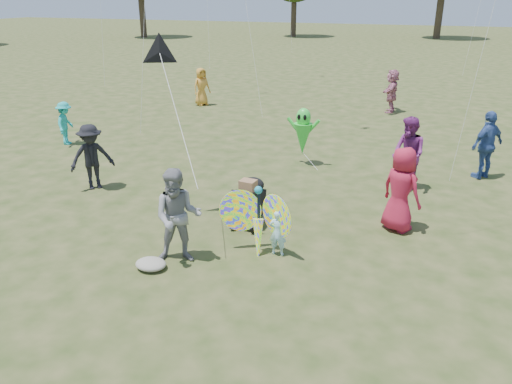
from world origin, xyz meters
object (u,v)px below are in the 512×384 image
adult_man (178,217)px  crowd_a (401,190)px  alien_kite (303,133)px  crowd_g (202,87)px  child_girl (278,233)px  crowd_i (65,123)px  crowd_b (92,157)px  jogging_stroller (250,199)px  crowd_c (487,145)px  butterfly_kite (258,221)px  crowd_e (408,154)px  crowd_j (392,91)px

adult_man → crowd_a: (3.86, 2.91, -0.00)m
adult_man → alien_kite: bearing=61.6°
crowd_a → alien_kite: (-3.18, 3.65, 0.02)m
crowd_a → crowd_g: (-9.82, 10.38, -0.09)m
child_girl → crowd_i: 10.50m
child_girl → crowd_g: (-7.67, 12.39, 0.37)m
crowd_b → crowd_g: bearing=52.9°
crowd_g → jogging_stroller: (6.64, -11.24, -0.24)m
child_girl → adult_man: size_ratio=0.51×
crowd_b → crowd_i: crowd_b is taller
crowd_b → crowd_c: 10.79m
adult_man → butterfly_kite: adult_man is taller
adult_man → jogging_stroller: 2.18m
crowd_g → butterfly_kite: (7.27, -12.43, -0.17)m
crowd_c → alien_kite: (-5.12, -0.61, 0.01)m
crowd_e → alien_kite: crowd_e is taller
crowd_i → jogging_stroller: 9.06m
adult_man → crowd_e: crowd_e is taller
crowd_i → jogging_stroller: (8.21, -3.83, -0.12)m
crowd_c → crowd_g: 13.26m
child_girl → crowd_e: 5.09m
crowd_a → jogging_stroller: crowd_a is taller
jogging_stroller → butterfly_kite: butterfly_kite is taller
jogging_stroller → alien_kite: alien_kite is taller
child_girl → alien_kite: alien_kite is taller
jogging_stroller → crowd_c: bearing=51.4°
adult_man → crowd_c: size_ratio=0.99×
crowd_c → crowd_j: crowd_c is taller
jogging_stroller → butterfly_kite: (0.63, -1.18, 0.07)m
crowd_b → crowd_g: crowd_b is taller
crowd_g → butterfly_kite: size_ratio=0.98×
adult_man → alien_kite: (0.68, 6.56, 0.02)m
child_girl → jogging_stroller: jogging_stroller is taller
crowd_b → crowd_c: (9.82, 4.48, 0.08)m
crowd_a → crowd_c: bearing=-82.9°
crowd_a → butterfly_kite: (-2.54, -2.05, -0.26)m
crowd_a → crowd_g: crowd_a is taller
crowd_e → crowd_j: size_ratio=1.06×
crowd_c → adult_man: bearing=3.0°
child_girl → crowd_j: (0.71, 13.94, 0.44)m
butterfly_kite → alien_kite: size_ratio=1.00×
jogging_stroller → crowd_i: bearing=161.3°
crowd_i → butterfly_kite: bearing=-138.0°
butterfly_kite → alien_kite: bearing=96.3°
crowd_a → butterfly_kite: crowd_a is taller
crowd_c → crowd_b: bearing=-23.5°
crowd_a → crowd_i: size_ratio=1.29×
adult_man → crowd_b: size_ratio=1.08×
child_girl → crowd_e: crowd_e is taller
adult_man → crowd_e: (3.81, 5.51, 0.02)m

